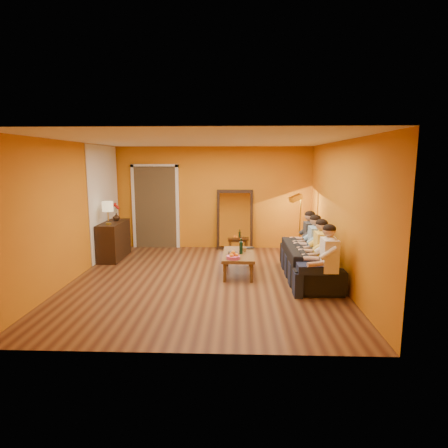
{
  "coord_description": "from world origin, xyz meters",
  "views": [
    {
      "loc": [
        0.61,
        -6.82,
        2.23
      ],
      "look_at": [
        0.35,
        0.5,
        1.0
      ],
      "focal_mm": 30.0,
      "sensor_mm": 36.0,
      "label": 1
    }
  ],
  "objects_px": {
    "floor_lamp": "(300,226)",
    "person_far_right": "(310,240)",
    "vase": "(116,217)",
    "person_far_left": "(329,261)",
    "coffee_table": "(238,263)",
    "table_lamp": "(108,213)",
    "tumbler": "(244,250)",
    "sofa": "(309,262)",
    "laptop": "(247,249)",
    "mirror_frame": "(235,219)",
    "person_mid_left": "(322,253)",
    "person_mid_right": "(315,246)",
    "sideboard": "(114,240)",
    "dog": "(319,272)",
    "wine_bottle": "(241,246)"
  },
  "relations": [
    {
      "from": "floor_lamp",
      "to": "person_far_right",
      "type": "bearing_deg",
      "value": -106.28
    },
    {
      "from": "vase",
      "to": "person_far_left",
      "type": "bearing_deg",
      "value": -30.62
    },
    {
      "from": "table_lamp",
      "to": "sideboard",
      "type": "bearing_deg",
      "value": 90.0
    },
    {
      "from": "mirror_frame",
      "to": "tumbler",
      "type": "height_order",
      "value": "mirror_frame"
    },
    {
      "from": "dog",
      "to": "person_mid_left",
      "type": "relative_size",
      "value": 0.49
    },
    {
      "from": "coffee_table",
      "to": "floor_lamp",
      "type": "height_order",
      "value": "floor_lamp"
    },
    {
      "from": "coffee_table",
      "to": "wine_bottle",
      "type": "relative_size",
      "value": 3.94
    },
    {
      "from": "table_lamp",
      "to": "person_mid_right",
      "type": "bearing_deg",
      "value": -12.09
    },
    {
      "from": "tumbler",
      "to": "dog",
      "type": "bearing_deg",
      "value": -37.35
    },
    {
      "from": "sideboard",
      "to": "person_far_right",
      "type": "relative_size",
      "value": 0.97
    },
    {
      "from": "person_far_right",
      "to": "laptop",
      "type": "height_order",
      "value": "person_far_right"
    },
    {
      "from": "vase",
      "to": "dog",
      "type": "bearing_deg",
      "value": -27.38
    },
    {
      "from": "person_mid_left",
      "to": "person_mid_right",
      "type": "bearing_deg",
      "value": 90.0
    },
    {
      "from": "laptop",
      "to": "vase",
      "type": "relative_size",
      "value": 1.88
    },
    {
      "from": "dog",
      "to": "laptop",
      "type": "bearing_deg",
      "value": 114.66
    },
    {
      "from": "person_far_left",
      "to": "coffee_table",
      "type": "bearing_deg",
      "value": 140.46
    },
    {
      "from": "mirror_frame",
      "to": "coffee_table",
      "type": "height_order",
      "value": "mirror_frame"
    },
    {
      "from": "vase",
      "to": "person_mid_right",
      "type": "bearing_deg",
      "value": -18.78
    },
    {
      "from": "mirror_frame",
      "to": "table_lamp",
      "type": "bearing_deg",
      "value": -153.68
    },
    {
      "from": "table_lamp",
      "to": "laptop",
      "type": "distance_m",
      "value": 3.17
    },
    {
      "from": "dog",
      "to": "person_mid_left",
      "type": "distance_m",
      "value": 0.37
    },
    {
      "from": "dog",
      "to": "laptop",
      "type": "xyz_separation_m",
      "value": [
        -1.23,
        1.22,
        0.13
      ]
    },
    {
      "from": "mirror_frame",
      "to": "table_lamp",
      "type": "relative_size",
      "value": 2.98
    },
    {
      "from": "vase",
      "to": "laptop",
      "type": "bearing_deg",
      "value": -18.21
    },
    {
      "from": "mirror_frame",
      "to": "vase",
      "type": "bearing_deg",
      "value": -163.43
    },
    {
      "from": "mirror_frame",
      "to": "wine_bottle",
      "type": "bearing_deg",
      "value": -86.4
    },
    {
      "from": "sideboard",
      "to": "vase",
      "type": "height_order",
      "value": "vase"
    },
    {
      "from": "coffee_table",
      "to": "floor_lamp",
      "type": "bearing_deg",
      "value": 46.77
    },
    {
      "from": "dog",
      "to": "person_mid_right",
      "type": "height_order",
      "value": "person_mid_right"
    },
    {
      "from": "mirror_frame",
      "to": "vase",
      "type": "relative_size",
      "value": 8.88
    },
    {
      "from": "sofa",
      "to": "floor_lamp",
      "type": "xyz_separation_m",
      "value": [
        0.1,
        1.75,
        0.4
      ]
    },
    {
      "from": "coffee_table",
      "to": "person_far_left",
      "type": "height_order",
      "value": "person_far_left"
    },
    {
      "from": "sideboard",
      "to": "table_lamp",
      "type": "distance_m",
      "value": 0.74
    },
    {
      "from": "coffee_table",
      "to": "person_far_right",
      "type": "height_order",
      "value": "person_far_right"
    },
    {
      "from": "sideboard",
      "to": "wine_bottle",
      "type": "height_order",
      "value": "sideboard"
    },
    {
      "from": "person_mid_right",
      "to": "vase",
      "type": "relative_size",
      "value": 7.13
    },
    {
      "from": "sofa",
      "to": "table_lamp",
      "type": "bearing_deg",
      "value": 76.27
    },
    {
      "from": "mirror_frame",
      "to": "floor_lamp",
      "type": "relative_size",
      "value": 1.06
    },
    {
      "from": "person_mid_left",
      "to": "wine_bottle",
      "type": "distance_m",
      "value": 1.57
    },
    {
      "from": "floor_lamp",
      "to": "laptop",
      "type": "xyz_separation_m",
      "value": [
        -1.28,
        -1.17,
        -0.29
      ]
    },
    {
      "from": "person_mid_right",
      "to": "laptop",
      "type": "bearing_deg",
      "value": 159.89
    },
    {
      "from": "sideboard",
      "to": "person_far_right",
      "type": "height_order",
      "value": "person_far_right"
    },
    {
      "from": "table_lamp",
      "to": "coffee_table",
      "type": "xyz_separation_m",
      "value": [
        2.88,
        -0.81,
        -0.9
      ]
    },
    {
      "from": "person_mid_left",
      "to": "person_far_right",
      "type": "relative_size",
      "value": 1.0
    },
    {
      "from": "person_far_left",
      "to": "person_mid_right",
      "type": "distance_m",
      "value": 1.1
    },
    {
      "from": "mirror_frame",
      "to": "person_mid_left",
      "type": "xyz_separation_m",
      "value": [
        1.58,
        -2.87,
        -0.15
      ]
    },
    {
      "from": "sideboard",
      "to": "tumbler",
      "type": "distance_m",
      "value": 3.16
    },
    {
      "from": "floor_lamp",
      "to": "person_far_right",
      "type": "relative_size",
      "value": 1.18
    },
    {
      "from": "table_lamp",
      "to": "tumbler",
      "type": "xyz_separation_m",
      "value": [
        3.0,
        -0.69,
        -0.64
      ]
    },
    {
      "from": "mirror_frame",
      "to": "wine_bottle",
      "type": "distance_m",
      "value": 2.25
    }
  ]
}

